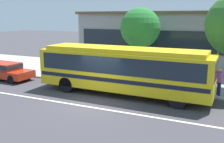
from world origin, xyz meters
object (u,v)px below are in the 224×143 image
Objects in this scene: sedan_behind_bus at (5,70)px; street_tree_near_stop at (140,28)px; bus_stop_sign at (217,68)px; pedestrian_waiting_near_sign at (220,80)px; transit_bus at (123,68)px.

sedan_behind_bus is 10.94m from street_tree_near_stop.
sedan_behind_bus is at bearing -171.98° from bus_stop_sign.
street_tree_near_stop is (-6.07, 2.99, 2.81)m from pedestrian_waiting_near_sign.
bus_stop_sign is (-0.23, 0.26, 0.68)m from pedestrian_waiting_near_sign.
bus_stop_sign reaches higher than pedestrian_waiting_near_sign.
transit_bus is 9.90m from sedan_behind_bus.
transit_bus is 2.44× the size of sedan_behind_bus.
sedan_behind_bus is 15.46m from pedestrian_waiting_near_sign.
sedan_behind_bus is (-9.85, -0.02, -0.98)m from transit_bus.
pedestrian_waiting_near_sign is (5.50, 1.85, -0.61)m from transit_bus.
transit_bus reaches higher than bus_stop_sign.
bus_stop_sign reaches higher than sedan_behind_bus.
sedan_behind_bus is at bearing -152.32° from street_tree_near_stop.
bus_stop_sign is 6.79m from street_tree_near_stop.
sedan_behind_bus is 1.72× the size of bus_stop_sign.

